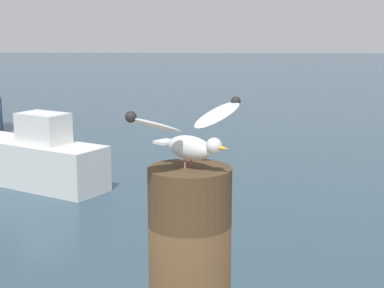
{
  "coord_description": "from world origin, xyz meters",
  "views": [
    {
      "loc": [
        -0.19,
        -2.81,
        3.35
      ],
      "look_at": [
        -0.3,
        -0.08,
        2.79
      ],
      "focal_mm": 57.64,
      "sensor_mm": 36.0,
      "label": 1
    }
  ],
  "objects": [
    {
      "name": "seagull",
      "position": [
        -0.3,
        -0.33,
        2.88
      ],
      "size": [
        0.51,
        0.56,
        0.27
      ],
      "color": "#C66760",
      "rests_on": "mooring_post"
    },
    {
      "name": "boat_white",
      "position": [
        -4.44,
        9.64,
        0.52
      ],
      "size": [
        4.49,
        3.11,
        1.52
      ],
      "color": "silver",
      "rests_on": "ground_plane"
    }
  ]
}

